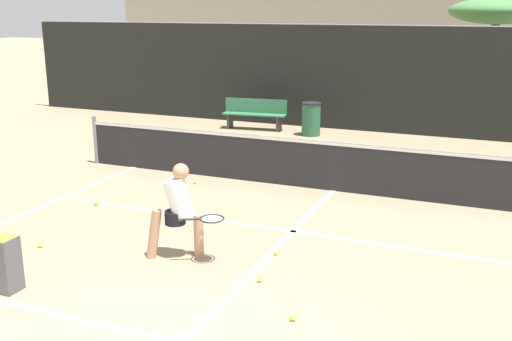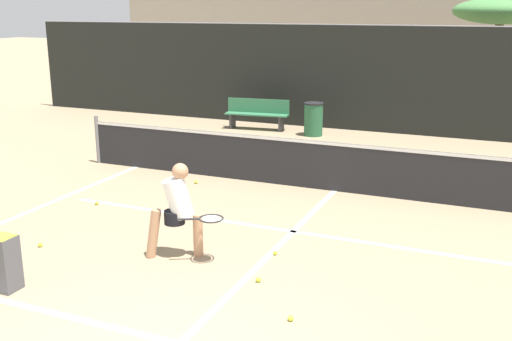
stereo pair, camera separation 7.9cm
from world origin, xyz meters
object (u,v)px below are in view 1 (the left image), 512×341
object	(u,v)px
courtside_bench	(255,113)
player_practicing	(179,207)
trash_bin	(311,119)
ball_hopper	(6,263)
parked_car	(488,99)

from	to	relation	value
courtside_bench	player_practicing	bearing A→B (deg)	-80.60
courtside_bench	trash_bin	bearing A→B (deg)	-13.62
player_practicing	trash_bin	size ratio (longest dim) A/B	1.51
ball_hopper	courtside_bench	bearing A→B (deg)	95.95
parked_car	courtside_bench	bearing A→B (deg)	-141.72
ball_hopper	player_practicing	bearing A→B (deg)	50.35
courtside_bench	trash_bin	distance (m)	1.76
player_practicing	trash_bin	world-z (taller)	player_practicing
ball_hopper	parked_car	world-z (taller)	parked_car
parked_car	trash_bin	bearing A→B (deg)	-130.84
ball_hopper	courtside_bench	world-z (taller)	courtside_bench
trash_bin	parked_car	xyz separation A→B (m)	(4.34, 5.02, 0.11)
courtside_bench	trash_bin	world-z (taller)	trash_bin
trash_bin	parked_car	size ratio (longest dim) A/B	0.21
ball_hopper	trash_bin	xyz separation A→B (m)	(0.65, 10.35, 0.08)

